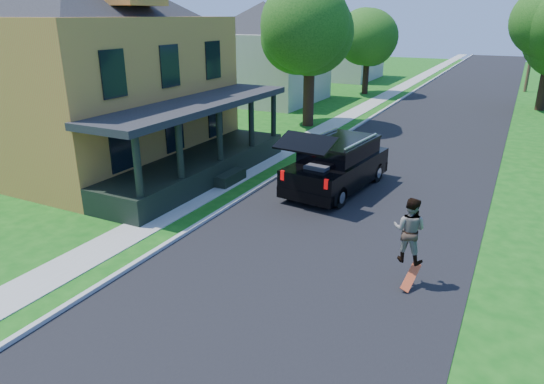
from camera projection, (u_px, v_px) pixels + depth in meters
The scene contains 14 objects.
ground at pixel (287, 287), 11.88m from camera, with size 140.00×140.00×0.00m, color #105110.
street at pixel (433, 128), 28.58m from camera, with size 8.00×120.00×0.02m, color black.
curb at pixel (367, 121), 30.32m from camera, with size 0.15×120.00×0.12m, color #ACACA7.
sidewalk at pixel (343, 119), 30.98m from camera, with size 1.30×120.00×0.03m, color #97968E.
front_walk at pixel (149, 169), 20.97m from camera, with size 6.50×1.20×0.03m, color #97968E.
main_house at pixel (79, 48), 20.69m from camera, with size 15.56×15.56×10.10m.
neighbor_house_mid at pixel (263, 44), 36.27m from camera, with size 12.78×12.78×8.30m.
neighbor_house_far at pixel (337, 36), 49.63m from camera, with size 12.78×12.78×8.30m.
black_suv at pixel (337, 165), 18.19m from camera, with size 2.66×5.67×2.56m.
skateboarder at pixel (409, 230), 11.56m from camera, with size 0.82×0.66×1.63m.
skateboard at pixel (411, 278), 11.72m from camera, with size 0.34×0.70×0.56m.
tree_left_mid at pixel (310, 25), 27.31m from camera, with size 6.16×6.23×8.67m.
tree_left_far at pixel (368, 34), 39.38m from camera, with size 5.54×5.63×7.41m.
utility_pole_far at pixel (536, 30), 40.23m from camera, with size 1.65×0.27×9.90m.
Camera 1 is at (4.41, -9.38, 6.28)m, focal length 32.00 mm.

